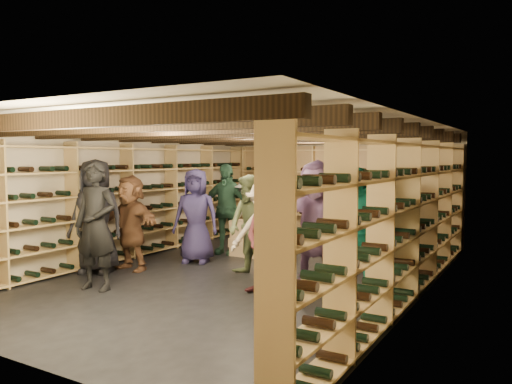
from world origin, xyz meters
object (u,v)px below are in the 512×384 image
(person_4, at_px, (357,234))
(person_9, at_px, (250,217))
(crate_loose, at_px, (352,263))
(person_2, at_px, (250,226))
(person_10, at_px, (226,209))
(crate_stack_left, at_px, (245,238))
(person_1, at_px, (96,226))
(person_3, at_px, (265,234))
(person_8, at_px, (270,241))
(person_12, at_px, (389,234))
(person_11, at_px, (316,223))
(person_0, at_px, (96,216))
(person_5, at_px, (131,223))
(person_6, at_px, (196,216))
(crate_stack_right, at_px, (259,244))

(person_4, relative_size, person_9, 1.15)
(crate_loose, relative_size, person_4, 0.28)
(person_2, bearing_deg, person_10, 155.20)
(crate_stack_left, xyz_separation_m, person_1, (-0.54, -3.15, 0.58))
(person_3, height_order, person_4, person_4)
(person_8, distance_m, person_12, 1.87)
(crate_loose, height_order, person_11, person_11)
(person_2, relative_size, person_11, 0.87)
(person_2, bearing_deg, crate_stack_left, 144.93)
(person_2, height_order, person_12, person_2)
(person_4, bearing_deg, crate_stack_left, 161.32)
(person_11, bearing_deg, person_10, 142.54)
(person_0, relative_size, person_9, 1.22)
(person_8, bearing_deg, crate_stack_left, 123.09)
(crate_stack_left, bearing_deg, person_5, -117.45)
(person_0, height_order, person_1, person_0)
(person_5, bearing_deg, person_3, 11.72)
(crate_loose, relative_size, person_8, 0.33)
(person_8, bearing_deg, person_1, -162.49)
(person_1, relative_size, person_6, 1.09)
(person_2, bearing_deg, person_0, -136.72)
(crate_stack_right, bearing_deg, person_12, -15.99)
(person_3, xyz_separation_m, person_5, (-2.44, -0.25, 0.03))
(crate_loose, height_order, person_1, person_1)
(person_4, bearing_deg, crate_loose, 124.48)
(crate_stack_left, distance_m, crate_stack_right, 0.33)
(person_2, xyz_separation_m, person_3, (0.44, -0.32, -0.04))
(person_1, height_order, person_3, person_1)
(crate_stack_right, xyz_separation_m, person_0, (-1.69, -2.40, 0.68))
(person_6, bearing_deg, person_8, -49.50)
(person_2, bearing_deg, crate_stack_right, 135.02)
(crate_stack_left, height_order, person_3, person_3)
(person_11, bearing_deg, person_4, -37.07)
(crate_stack_left, height_order, person_1, person_1)
(crate_stack_right, relative_size, crate_loose, 1.09)
(person_0, xyz_separation_m, person_9, (1.49, 2.40, -0.16))
(crate_loose, bearing_deg, crate_stack_right, 180.00)
(person_2, xyz_separation_m, person_12, (2.02, 0.64, -0.05))
(person_0, relative_size, person_2, 1.15)
(person_4, bearing_deg, person_9, 160.21)
(crate_stack_left, height_order, person_5, person_5)
(person_3, bearing_deg, person_11, 11.06)
(crate_stack_right, distance_m, person_11, 2.32)
(person_3, distance_m, person_9, 2.16)
(person_2, height_order, person_6, person_6)
(person_5, bearing_deg, person_8, 2.00)
(crate_stack_right, height_order, person_12, person_12)
(crate_stack_left, relative_size, crate_loose, 1.36)
(person_1, xyz_separation_m, person_11, (2.61, 1.79, 0.01))
(person_0, bearing_deg, person_1, -65.12)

